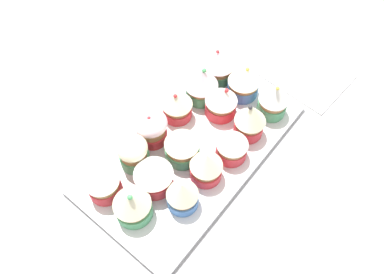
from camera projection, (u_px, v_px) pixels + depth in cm
name	position (u px, v px, depth cm)	size (l,w,h in cm)	color
ground_plane	(192.00, 153.00, 70.46)	(180.00, 180.00, 3.00)	#9E9EA3
baking_tray	(192.00, 147.00, 68.68)	(42.31, 23.39, 1.20)	silver
cupcake_0	(219.00, 65.00, 73.66)	(6.10, 6.10, 7.70)	#4C9E6B
cupcake_1	(201.00, 84.00, 70.96)	(6.52, 6.52, 7.90)	#4C9E6B
cupcake_2	(177.00, 105.00, 69.10)	(5.79, 5.79, 6.66)	#D1333D
cupcake_3	(151.00, 128.00, 66.00)	(5.98, 5.98, 7.10)	#D1333D
cupcake_4	(133.00, 153.00, 63.39)	(5.32, 5.32, 6.87)	#4C9E6B
cupcake_5	(102.00, 182.00, 60.27)	(5.82, 5.82, 7.07)	#D1333D
cupcake_6	(242.00, 81.00, 72.21)	(6.28, 6.28, 6.79)	#477AC6
cupcake_7	(221.00, 102.00, 69.50)	(6.13, 6.13, 6.85)	#D1333D
cupcake_8	(183.00, 147.00, 63.97)	(6.17, 6.17, 7.02)	#4C9E6B
cupcake_9	(156.00, 176.00, 60.63)	(6.67, 6.67, 7.23)	#D1333D
cupcake_10	(132.00, 203.00, 58.12)	(6.19, 6.19, 7.67)	#4C9E6B
cupcake_11	(274.00, 99.00, 69.02)	(5.70, 5.70, 8.06)	#4C9E6B
cupcake_12	(250.00, 120.00, 66.35)	(5.73, 5.73, 8.14)	#D1333D
cupcake_13	(232.00, 145.00, 64.30)	(5.66, 5.66, 6.78)	#D1333D
cupcake_14	(206.00, 166.00, 61.92)	(5.63, 5.63, 7.04)	#D1333D
cupcake_15	(182.00, 194.00, 59.24)	(5.32, 5.32, 6.92)	#477AC6
napkin	(307.00, 75.00, 78.68)	(13.78, 15.81, 0.60)	white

